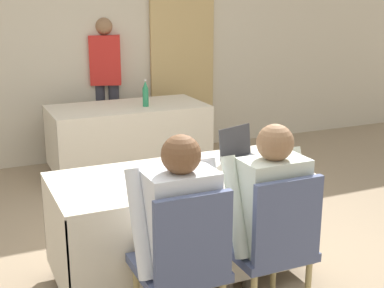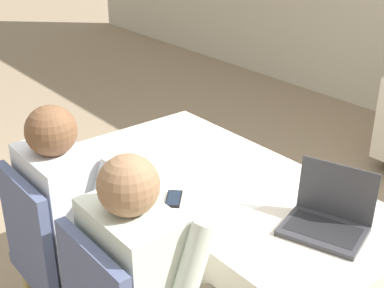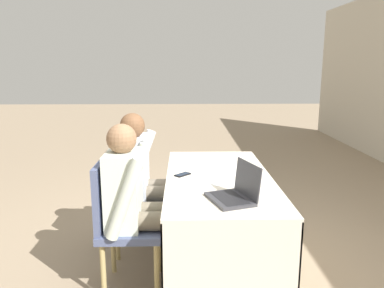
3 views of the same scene
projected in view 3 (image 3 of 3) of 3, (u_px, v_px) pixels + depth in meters
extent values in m
plane|color=gray|center=(217.00, 264.00, 2.97)|extent=(24.00, 24.00, 0.00)
cube|color=beige|center=(219.00, 178.00, 2.82)|extent=(1.60, 0.79, 0.02)
cube|color=beige|center=(168.00, 216.00, 2.87)|extent=(1.60, 0.01, 0.59)
cube|color=beige|center=(268.00, 215.00, 2.89)|extent=(1.60, 0.01, 0.59)
cube|color=beige|center=(211.00, 183.00, 3.66)|extent=(0.01, 0.79, 0.59)
cube|color=beige|center=(231.00, 272.00, 2.10)|extent=(0.01, 0.79, 0.59)
cylinder|color=#333333|center=(217.00, 257.00, 2.96)|extent=(0.06, 0.06, 0.11)
cube|color=#333338|center=(229.00, 199.00, 2.31)|extent=(0.36, 0.31, 0.02)
cube|color=black|center=(229.00, 198.00, 2.31)|extent=(0.30, 0.23, 0.00)
cube|color=#333338|center=(248.00, 179.00, 2.33)|extent=(0.30, 0.13, 0.21)
cube|color=black|center=(248.00, 179.00, 2.33)|extent=(0.26, 0.11, 0.19)
cube|color=black|center=(183.00, 175.00, 2.84)|extent=(0.14, 0.13, 0.01)
cube|color=#192333|center=(183.00, 174.00, 2.84)|extent=(0.12, 0.12, 0.00)
cube|color=white|center=(229.00, 171.00, 2.94)|extent=(0.23, 0.31, 0.00)
cube|color=white|center=(217.00, 182.00, 2.69)|extent=(0.28, 0.34, 0.00)
cube|color=white|center=(217.00, 163.00, 3.19)|extent=(0.31, 0.36, 0.00)
cylinder|color=tan|center=(161.00, 235.00, 3.00)|extent=(0.04, 0.04, 0.41)
cylinder|color=tan|center=(164.00, 218.00, 3.35)|extent=(0.04, 0.04, 0.41)
cylinder|color=tan|center=(117.00, 236.00, 3.00)|extent=(0.04, 0.04, 0.41)
cylinder|color=tan|center=(124.00, 218.00, 3.34)|extent=(0.04, 0.04, 0.41)
cube|color=#4C567A|center=(141.00, 200.00, 3.12)|extent=(0.44, 0.44, 0.05)
cube|color=#4C567A|center=(116.00, 172.00, 3.07)|extent=(0.40, 0.04, 0.45)
cylinder|color=tan|center=(157.00, 272.00, 2.48)|extent=(0.04, 0.04, 0.41)
cylinder|color=tan|center=(160.00, 246.00, 2.82)|extent=(0.04, 0.04, 0.41)
cylinder|color=tan|center=(103.00, 272.00, 2.47)|extent=(0.04, 0.04, 0.41)
cylinder|color=tan|center=(113.00, 247.00, 2.81)|extent=(0.04, 0.04, 0.41)
cube|color=#4C567A|center=(132.00, 228.00, 2.60)|extent=(0.44, 0.44, 0.05)
cube|color=#4C567A|center=(102.00, 194.00, 2.54)|extent=(0.40, 0.04, 0.45)
cylinder|color=#665B4C|center=(156.00, 194.00, 3.02)|extent=(0.13, 0.42, 0.13)
cylinder|color=#665B4C|center=(157.00, 187.00, 3.20)|extent=(0.13, 0.42, 0.13)
cylinder|color=#665B4C|center=(178.00, 228.00, 3.09)|extent=(0.10, 0.10, 0.46)
cylinder|color=#665B4C|center=(178.00, 219.00, 3.26)|extent=(0.10, 0.10, 0.46)
cube|color=silver|center=(134.00, 168.00, 3.06)|extent=(0.36, 0.22, 0.52)
cylinder|color=silver|center=(136.00, 174.00, 2.86)|extent=(0.08, 0.26, 0.54)
cylinder|color=silver|center=(141.00, 160.00, 3.27)|extent=(0.08, 0.26, 0.54)
sphere|color=brown|center=(132.00, 125.00, 2.99)|extent=(0.20, 0.20, 0.20)
cylinder|color=#665B4C|center=(150.00, 221.00, 2.49)|extent=(0.13, 0.42, 0.13)
cylinder|color=#665B4C|center=(152.00, 211.00, 2.67)|extent=(0.13, 0.42, 0.13)
cylinder|color=#665B4C|center=(177.00, 261.00, 2.56)|extent=(0.10, 0.10, 0.46)
cylinder|color=#665B4C|center=(177.00, 249.00, 2.74)|extent=(0.10, 0.10, 0.46)
cube|color=silver|center=(124.00, 189.00, 2.54)|extent=(0.36, 0.22, 0.52)
cylinder|color=silver|center=(125.00, 199.00, 2.33)|extent=(0.08, 0.26, 0.54)
cylinder|color=silver|center=(133.00, 179.00, 2.74)|extent=(0.08, 0.26, 0.54)
sphere|color=#8C6647|center=(122.00, 139.00, 2.46)|extent=(0.20, 0.20, 0.20)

